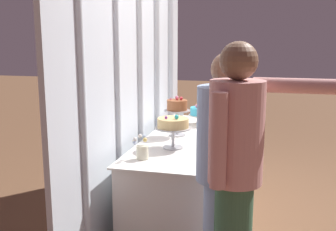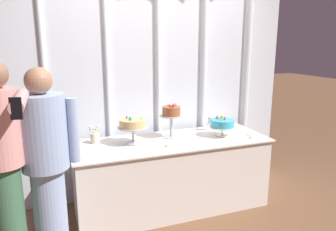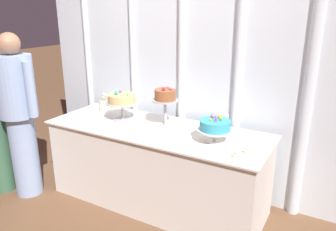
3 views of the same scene
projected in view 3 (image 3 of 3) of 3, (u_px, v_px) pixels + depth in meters
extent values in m
plane|color=brown|center=(152.00, 206.00, 3.17)|extent=(24.00, 24.00, 0.00)
cube|color=silver|center=(182.00, 50.00, 3.22)|extent=(3.28, 0.04, 2.85)
cylinder|color=silver|center=(87.00, 44.00, 3.76)|extent=(0.06, 0.06, 2.85)
cylinder|color=silver|center=(133.00, 47.00, 3.46)|extent=(0.06, 0.06, 2.85)
cylinder|color=silver|center=(182.00, 50.00, 3.19)|extent=(0.08, 0.08, 2.85)
cylinder|color=silver|center=(240.00, 54.00, 2.92)|extent=(0.09, 0.09, 2.85)
cylinder|color=silver|center=(313.00, 59.00, 2.64)|extent=(0.10, 0.10, 2.85)
cube|color=white|center=(157.00, 167.00, 3.13)|extent=(2.04, 0.70, 0.75)
cube|color=white|center=(156.00, 129.00, 3.02)|extent=(2.09, 0.75, 0.01)
cylinder|color=#B2B2B7|center=(123.00, 119.00, 3.23)|extent=(0.17, 0.17, 0.01)
cylinder|color=#B2B2B7|center=(122.00, 111.00, 3.21)|extent=(0.03, 0.03, 0.16)
cylinder|color=#B2B2B7|center=(122.00, 103.00, 3.18)|extent=(0.31, 0.31, 0.01)
cylinder|color=#DBB775|center=(122.00, 98.00, 3.17)|extent=(0.27, 0.27, 0.08)
cone|color=green|center=(128.00, 94.00, 3.10)|extent=(0.02, 0.02, 0.03)
sphere|color=purple|center=(120.00, 91.00, 3.21)|extent=(0.03, 0.03, 0.03)
sphere|color=#2DB2B7|center=(116.00, 93.00, 3.13)|extent=(0.04, 0.04, 0.04)
cylinder|color=#B2B2B7|center=(165.00, 125.00, 3.08)|extent=(0.16, 0.16, 0.01)
cylinder|color=#B2B2B7|center=(165.00, 113.00, 3.04)|extent=(0.03, 0.03, 0.23)
cylinder|color=#B2B2B7|center=(165.00, 100.00, 3.01)|extent=(0.25, 0.25, 0.01)
cylinder|color=#995633|center=(165.00, 95.00, 2.99)|extent=(0.19, 0.19, 0.10)
sphere|color=pink|center=(171.00, 88.00, 2.96)|extent=(0.03, 0.03, 0.03)
sphere|color=pink|center=(168.00, 87.00, 3.03)|extent=(0.02, 0.02, 0.02)
sphere|color=#DB333D|center=(164.00, 88.00, 2.98)|extent=(0.02, 0.02, 0.02)
sphere|color=#DB333D|center=(164.00, 89.00, 2.94)|extent=(0.03, 0.03, 0.03)
cylinder|color=silver|center=(214.00, 141.00, 2.70)|extent=(0.14, 0.14, 0.01)
cylinder|color=silver|center=(215.00, 136.00, 2.69)|extent=(0.03, 0.03, 0.09)
cylinder|color=silver|center=(215.00, 130.00, 2.67)|extent=(0.29, 0.29, 0.01)
cylinder|color=#3DB2D1|center=(215.00, 125.00, 2.66)|extent=(0.25, 0.25, 0.08)
sphere|color=green|center=(221.00, 119.00, 2.63)|extent=(0.02, 0.02, 0.02)
sphere|color=yellow|center=(220.00, 117.00, 2.67)|extent=(0.04, 0.04, 0.04)
sphere|color=pink|center=(213.00, 116.00, 2.70)|extent=(0.04, 0.04, 0.04)
sphere|color=yellow|center=(211.00, 119.00, 2.64)|extent=(0.02, 0.02, 0.02)
cone|color=purple|center=(216.00, 118.00, 2.62)|extent=(0.03, 0.03, 0.05)
cylinder|color=silver|center=(223.00, 132.00, 2.91)|extent=(0.06, 0.06, 0.00)
cylinder|color=silver|center=(223.00, 127.00, 2.90)|extent=(0.01, 0.01, 0.09)
cylinder|color=silver|center=(224.00, 119.00, 2.87)|extent=(0.08, 0.08, 0.08)
cylinder|color=beige|center=(104.00, 106.00, 3.51)|extent=(0.09, 0.09, 0.11)
sphere|color=white|center=(109.00, 95.00, 3.48)|extent=(0.03, 0.03, 0.03)
sphere|color=white|center=(104.00, 94.00, 3.54)|extent=(0.03, 0.03, 0.03)
sphere|color=#E5C666|center=(104.00, 98.00, 3.46)|extent=(0.03, 0.03, 0.03)
sphere|color=silver|center=(106.00, 96.00, 3.46)|extent=(0.03, 0.03, 0.03)
sphere|color=#E5C666|center=(107.00, 96.00, 3.54)|extent=(0.03, 0.03, 0.03)
sphere|color=silver|center=(104.00, 97.00, 3.55)|extent=(0.03, 0.03, 0.03)
cylinder|color=beige|center=(134.00, 131.00, 2.91)|extent=(0.05, 0.05, 0.02)
sphere|color=#F9CC4C|center=(134.00, 129.00, 2.91)|extent=(0.01, 0.01, 0.01)
cylinder|color=beige|center=(235.00, 156.00, 2.43)|extent=(0.04, 0.04, 0.02)
sphere|color=#F9CC4C|center=(235.00, 153.00, 2.42)|extent=(0.01, 0.01, 0.01)
cylinder|color=beige|center=(246.00, 151.00, 2.50)|extent=(0.05, 0.05, 0.02)
sphere|color=#F9CC4C|center=(246.00, 149.00, 2.50)|extent=(0.01, 0.01, 0.01)
cylinder|color=#93ADD6|center=(25.00, 155.00, 3.29)|extent=(0.27, 0.27, 0.83)
cylinder|color=#93ADD6|center=(15.00, 86.00, 3.07)|extent=(0.37, 0.37, 0.58)
sphere|color=#A37556|center=(9.00, 44.00, 2.95)|extent=(0.20, 0.20, 0.20)
cylinder|color=#93ADD6|center=(1.00, 84.00, 3.18)|extent=(0.08, 0.08, 0.51)
cylinder|color=#93ADD6|center=(30.00, 90.00, 2.96)|extent=(0.08, 0.08, 0.51)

